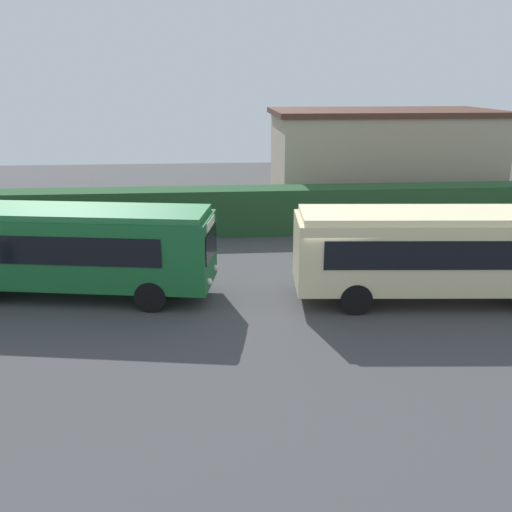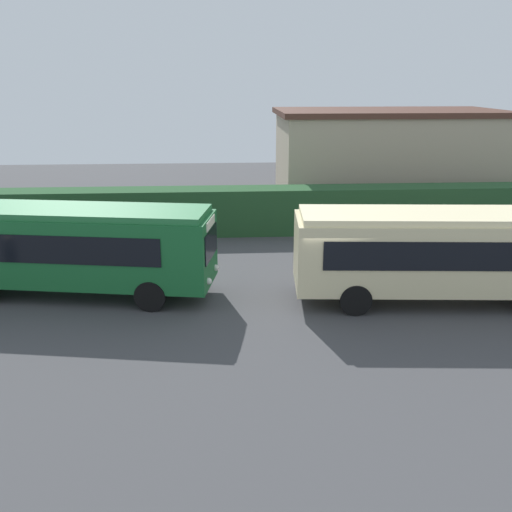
% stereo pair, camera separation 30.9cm
% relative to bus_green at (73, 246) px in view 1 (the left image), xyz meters
% --- Properties ---
extents(ground_plane, '(64.00, 64.00, 0.00)m').
position_rel_bus_green_xyz_m(ground_plane, '(8.58, -1.20, -1.75)').
color(ground_plane, '#424244').
extents(bus_green, '(9.56, 3.94, 3.02)m').
position_rel_bus_green_xyz_m(bus_green, '(0.00, 0.00, 0.00)').
color(bus_green, '#19602D').
rests_on(bus_green, ground_plane).
extents(bus_cream, '(9.81, 3.24, 3.01)m').
position_rel_bus_green_xyz_m(bus_cream, '(12.06, -1.38, -0.00)').
color(bus_cream, beige).
rests_on(bus_cream, ground_plane).
extents(person_center, '(0.44, 0.50, 1.88)m').
position_rel_bus_green_xyz_m(person_center, '(-1.12, 2.29, -0.75)').
color(person_center, '#334C8C').
rests_on(person_center, ground_plane).
extents(person_right, '(0.52, 0.48, 1.86)m').
position_rel_bus_green_xyz_m(person_right, '(-0.06, 3.95, -0.76)').
color(person_right, maroon).
rests_on(person_right, ground_plane).
extents(person_far, '(0.53, 0.47, 1.66)m').
position_rel_bus_green_xyz_m(person_far, '(14.36, 0.43, -0.88)').
color(person_far, maroon).
rests_on(person_far, ground_plane).
extents(hedge_row, '(44.00, 1.64, 2.15)m').
position_rel_bus_green_xyz_m(hedge_row, '(8.58, 7.62, -0.67)').
color(hedge_row, '#234A27').
rests_on(hedge_row, ground_plane).
extents(depot_building, '(12.63, 6.91, 5.36)m').
position_rel_bus_green_xyz_m(depot_building, '(14.48, 13.75, 0.94)').
color(depot_building, tan).
rests_on(depot_building, ground_plane).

